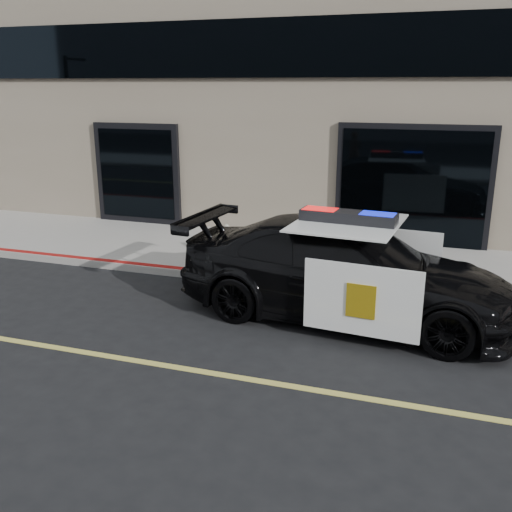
% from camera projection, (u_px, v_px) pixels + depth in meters
% --- Properties ---
extents(ground, '(120.00, 120.00, 0.00)m').
position_uv_depth(ground, '(452.00, 413.00, 6.69)').
color(ground, black).
rests_on(ground, ground).
extents(sidewalk_n, '(60.00, 3.50, 0.15)m').
position_uv_depth(sidewalk_n, '(453.00, 273.00, 11.45)').
color(sidewalk_n, gray).
rests_on(sidewalk_n, ground).
extents(police_car, '(3.20, 5.86, 1.79)m').
position_uv_depth(police_car, '(346.00, 271.00, 9.25)').
color(police_car, black).
rests_on(police_car, ground).
extents(fire_hydrant, '(0.33, 0.45, 0.72)m').
position_uv_depth(fire_hydrant, '(227.00, 242.00, 12.09)').
color(fire_hydrant, beige).
rests_on(fire_hydrant, sidewalk_n).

